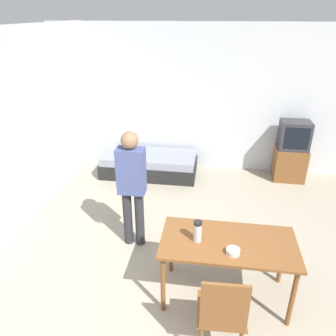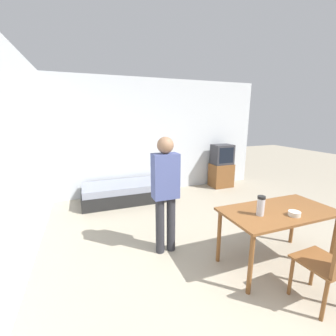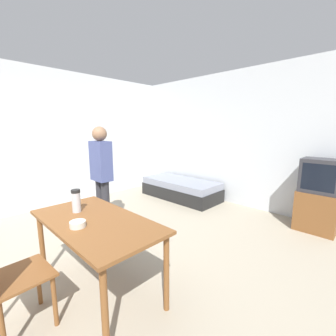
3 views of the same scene
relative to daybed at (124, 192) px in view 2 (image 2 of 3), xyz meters
The scene contains 10 objects.
ground_plane 3.61m from the daybed, 76.77° to the right, with size 20.00×20.00×0.00m, color #9E937F.
wall_back 1.50m from the daybed, 31.97° to the left, with size 5.59×0.06×2.70m.
wall_left 2.42m from the daybed, 134.83° to the right, with size 0.06×4.99×2.70m.
daybed is the anchor object (origin of this frame).
tv 2.63m from the daybed, ahead, with size 0.55×0.43×1.12m.
dining_table 3.19m from the daybed, 63.62° to the right, with size 1.38×0.71×0.73m.
wooden_chair 3.81m from the daybed, 69.11° to the right, with size 0.44×0.44×0.95m.
person_standing 2.21m from the daybed, 84.16° to the right, with size 0.34×0.21×1.59m.
thermos_flask 3.13m from the daybed, 69.21° to the right, with size 0.09×0.09×0.23m.
mate_bowl 3.39m from the daybed, 64.42° to the right, with size 0.13×0.13×0.05m.
Camera 2 is at (-1.57, -1.22, 1.85)m, focal length 24.00 mm.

